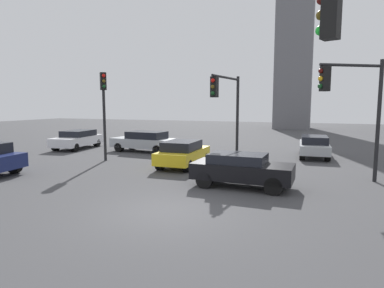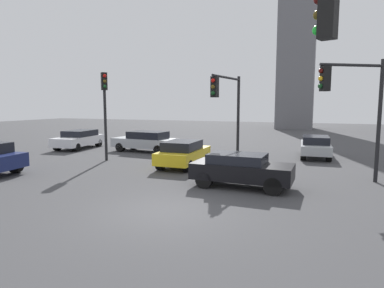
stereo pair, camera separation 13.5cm
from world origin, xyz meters
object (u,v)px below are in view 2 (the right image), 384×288
object	(u,v)px
car_4	(241,169)
traffic_light_3	(105,100)
traffic_light_2	(353,96)
car_2	(183,153)
car_5	(79,139)
traffic_light_1	(227,100)
car_3	(315,146)
car_0	(146,141)

from	to	relation	value
car_4	traffic_light_3	bearing A→B (deg)	160.65
traffic_light_2	car_4	world-z (taller)	traffic_light_2
car_2	car_4	distance (m)	5.05
car_2	car_5	xyz separation A→B (m)	(-10.18, 3.88, -0.01)
traffic_light_1	car_3	xyz separation A→B (m)	(4.40, 4.79, -2.79)
car_3	car_5	bearing A→B (deg)	93.58
traffic_light_2	car_2	size ratio (longest dim) A/B	1.27
car_0	car_5	size ratio (longest dim) A/B	1.03
car_3	car_0	bearing A→B (deg)	95.38
car_2	car_0	bearing A→B (deg)	46.46
traffic_light_1	car_4	bearing A→B (deg)	30.31
traffic_light_1	car_2	xyz separation A→B (m)	(-2.10, -0.99, -2.79)
car_0	car_2	xyz separation A→B (m)	(4.61, -4.16, -0.03)
traffic_light_2	car_3	xyz separation A→B (m)	(-1.43, 6.74, -2.90)
car_2	car_4	size ratio (longest dim) A/B	1.02
traffic_light_1	traffic_light_3	distance (m)	7.14
car_4	car_5	size ratio (longest dim) A/B	0.87
traffic_light_2	traffic_light_3	world-z (taller)	traffic_light_2
traffic_light_3	car_5	bearing A→B (deg)	-172.48
traffic_light_3	car_2	world-z (taller)	traffic_light_3
car_0	car_3	distance (m)	11.22
traffic_light_2	traffic_light_3	size ratio (longest dim) A/B	1.00
traffic_light_1	car_4	distance (m)	5.37
traffic_light_1	traffic_light_2	xyz separation A→B (m)	(5.83, -1.95, 0.10)
traffic_light_3	car_3	world-z (taller)	traffic_light_3
traffic_light_1	car_5	size ratio (longest dim) A/B	1.07
traffic_light_2	traffic_light_3	distance (m)	12.95
car_5	car_4	bearing A→B (deg)	56.47
traffic_light_2	car_5	world-z (taller)	traffic_light_2
car_2	traffic_light_1	bearing A→B (deg)	-66.25
car_3	car_4	xyz separation A→B (m)	(-2.63, -9.03, 0.01)
car_0	car_3	bearing A→B (deg)	-167.70
traffic_light_2	car_4	bearing A→B (deg)	-2.30
traffic_light_1	car_0	distance (m)	7.92
traffic_light_3	car_0	bearing A→B (deg)	128.35
car_0	car_3	xyz separation A→B (m)	(11.10, 1.62, -0.03)
car_2	car_4	xyz separation A→B (m)	(3.87, -3.25, 0.01)
traffic_light_1	traffic_light_2	world-z (taller)	traffic_light_2
traffic_light_3	car_4	xyz separation A→B (m)	(8.85, -3.34, -2.84)
traffic_light_2	car_5	bearing A→B (deg)	-46.65
traffic_light_3	traffic_light_1	bearing A→B (deg)	50.79
car_0	car_4	bearing A→B (deg)	142.85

